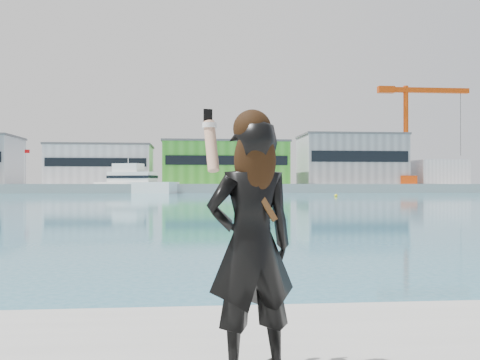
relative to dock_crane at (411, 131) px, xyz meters
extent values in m
cube|color=#9E9E99|center=(-53.20, 8.00, -14.07)|extent=(320.00, 40.00, 2.00)
cube|color=silver|center=(-75.20, 6.00, -8.57)|extent=(24.00, 15.00, 9.00)
cube|color=black|center=(-75.20, -1.60, -8.12)|extent=(22.80, 0.20, 1.98)
cube|color=#59595B|center=(-75.20, 6.00, -3.82)|extent=(24.48, 15.30, 0.50)
cube|color=green|center=(-45.20, 6.00, -8.07)|extent=(30.00, 16.00, 10.00)
cube|color=black|center=(-45.20, -2.10, -7.57)|extent=(28.50, 0.20, 2.20)
cube|color=#59595B|center=(-45.20, 6.00, -2.82)|extent=(30.60, 16.32, 0.50)
cube|color=gray|center=(-13.20, 6.00, -7.07)|extent=(25.00, 15.00, 12.00)
cube|color=black|center=(-13.20, -1.60, -6.47)|extent=(23.75, 0.20, 2.64)
cube|color=#59595B|center=(-13.20, 6.00, -0.82)|extent=(25.50, 15.30, 0.50)
cube|color=silver|center=(8.80, 4.00, -10.07)|extent=(12.00, 10.00, 6.00)
cube|color=#DF450D|center=(-1.20, 0.00, -12.07)|extent=(4.00, 4.00, 2.00)
cylinder|color=#DF450D|center=(-1.20, 0.00, -0.07)|extent=(1.20, 1.20, 22.00)
cube|color=#DF450D|center=(4.80, 0.00, 9.93)|extent=(20.00, 1.20, 1.20)
cube|color=#DF450D|center=(-6.20, 0.00, 9.93)|extent=(4.00, 1.60, 1.60)
cylinder|color=black|center=(12.80, 0.00, 1.93)|extent=(0.10, 0.10, 16.00)
cylinder|color=silver|center=(-91.20, -1.00, -9.07)|extent=(0.16, 0.16, 8.00)
cube|color=#B90A0D|center=(-90.60, -1.00, -5.67)|extent=(1.20, 0.04, 0.80)
cylinder|color=silver|center=(-31.20, -1.00, -9.07)|extent=(0.16, 0.16, 8.00)
cube|color=#B90A0D|center=(-30.60, -1.00, -5.67)|extent=(1.20, 0.04, 0.80)
cube|color=white|center=(-65.29, -9.63, -13.87)|extent=(18.44, 11.94, 2.40)
cube|color=white|center=(-66.21, -9.22, -11.57)|extent=(10.83, 7.93, 2.20)
cube|color=white|center=(-67.12, -8.81, -9.57)|extent=(6.86, 5.56, 1.80)
cube|color=black|center=(-66.21, -9.22, -11.57)|extent=(11.05, 8.10, 0.60)
cylinder|color=silver|center=(-67.12, -8.81, -7.67)|extent=(0.16, 0.16, 2.00)
sphere|color=yellow|center=(-31.42, -45.30, -15.07)|extent=(0.50, 0.50, 0.50)
imported|color=black|center=(-53.64, -122.75, -13.52)|extent=(0.61, 0.47, 1.50)
sphere|color=black|center=(-53.63, -122.77, -12.81)|extent=(0.23, 0.23, 0.23)
ellipsoid|color=black|center=(-53.62, -122.82, -13.00)|extent=(0.25, 0.13, 0.40)
cylinder|color=tan|center=(-53.87, -122.70, -12.91)|extent=(0.11, 0.19, 0.32)
cylinder|color=white|center=(-53.88, -122.66, -12.78)|extent=(0.09, 0.09, 0.03)
cube|color=black|center=(-53.89, -122.62, -12.73)|extent=(0.06, 0.02, 0.11)
cube|color=#4C2D14|center=(-53.59, -122.82, -13.21)|extent=(0.21, 0.06, 0.31)
camera|label=1|loc=(-54.01, -125.93, -13.15)|focal=40.00mm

